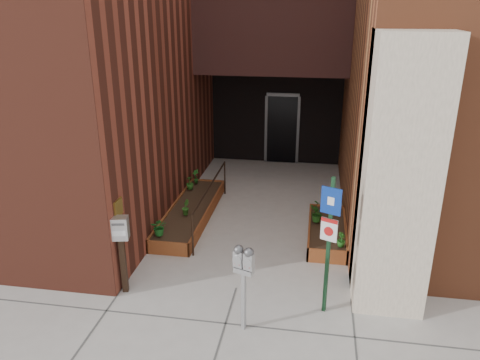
% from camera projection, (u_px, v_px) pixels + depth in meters
% --- Properties ---
extents(ground, '(80.00, 80.00, 0.00)m').
position_uv_depth(ground, '(236.00, 288.00, 8.31)').
color(ground, '#9E9991').
rests_on(ground, ground).
extents(planter_left, '(0.90, 3.60, 0.30)m').
position_uv_depth(planter_left, '(191.00, 213.00, 10.99)').
color(planter_left, maroon).
rests_on(planter_left, ground).
extents(planter_right, '(0.80, 2.20, 0.30)m').
position_uv_depth(planter_right, '(327.00, 232.00, 10.05)').
color(planter_right, maroon).
rests_on(planter_right, ground).
extents(handrail, '(0.04, 3.34, 0.90)m').
position_uv_depth(handrail, '(211.00, 191.00, 10.65)').
color(handrail, black).
rests_on(handrail, ground).
extents(parking_meter, '(0.33, 0.21, 1.44)m').
position_uv_depth(parking_meter, '(244.00, 266.00, 6.89)').
color(parking_meter, '#A3A4A6').
rests_on(parking_meter, ground).
extents(sign_post, '(0.30, 0.15, 2.35)m').
position_uv_depth(sign_post, '(329.00, 232.00, 7.18)').
color(sign_post, '#12331C').
rests_on(sign_post, ground).
extents(payment_dropbox, '(0.32, 0.27, 1.43)m').
position_uv_depth(payment_dropbox, '(121.00, 239.00, 7.87)').
color(payment_dropbox, black).
rests_on(payment_dropbox, ground).
extents(shrub_left_a, '(0.38, 0.38, 0.37)m').
position_uv_depth(shrub_left_a, '(159.00, 227.00, 9.51)').
color(shrub_left_a, '#1C631F').
rests_on(shrub_left_a, planter_left).
extents(shrub_left_b, '(0.21, 0.21, 0.35)m').
position_uv_depth(shrub_left_b, '(186.00, 207.00, 10.45)').
color(shrub_left_b, '#295F1B').
rests_on(shrub_left_b, planter_left).
extents(shrub_left_c, '(0.28, 0.28, 0.35)m').
position_uv_depth(shrub_left_c, '(190.00, 183.00, 11.89)').
color(shrub_left_c, '#275F1B').
rests_on(shrub_left_c, planter_left).
extents(shrub_left_d, '(0.28, 0.28, 0.38)m').
position_uv_depth(shrub_left_d, '(196.00, 176.00, 12.28)').
color(shrub_left_d, '#1D601B').
rests_on(shrub_left_d, planter_left).
extents(shrub_right_a, '(0.23, 0.23, 0.29)m').
position_uv_depth(shrub_right_a, '(341.00, 240.00, 9.07)').
color(shrub_right_a, '#1F5D1A').
rests_on(shrub_right_a, planter_right).
extents(shrub_right_b, '(0.22, 0.22, 0.29)m').
position_uv_depth(shrub_right_b, '(317.00, 206.00, 10.57)').
color(shrub_right_b, '#19591D').
rests_on(shrub_right_b, planter_right).
extents(shrub_right_c, '(0.39, 0.39, 0.37)m').
position_uv_depth(shrub_right_c, '(317.00, 214.00, 10.08)').
color(shrub_right_c, '#1E5017').
rests_on(shrub_right_c, planter_right).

